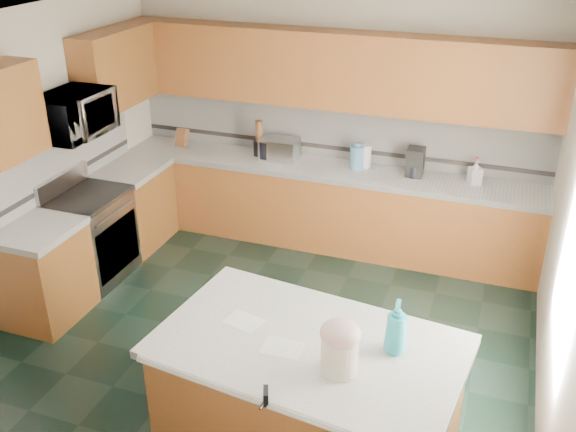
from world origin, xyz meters
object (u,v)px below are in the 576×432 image
at_px(soap_bottle_island, 396,327).
at_px(toaster_oven, 280,149).
at_px(coffee_maker, 415,162).
at_px(knife_block, 182,138).
at_px(treat_jar, 339,354).
at_px(island_top, 309,347).
at_px(island_base, 308,401).

xyz_separation_m(soap_bottle_island, toaster_oven, (-1.86, 2.92, -0.07)).
bearing_deg(coffee_maker, knife_block, -179.80).
bearing_deg(knife_block, treat_jar, -43.88).
distance_m(toaster_oven, coffee_maker, 1.49).
height_order(treat_jar, coffee_maker, coffee_maker).
bearing_deg(island_top, coffee_maker, 93.84).
height_order(island_top, treat_jar, treat_jar).
bearing_deg(knife_block, toaster_oven, 5.25).
height_order(toaster_oven, coffee_maker, coffee_maker).
relative_size(knife_block, coffee_maker, 0.71).
relative_size(treat_jar, toaster_oven, 0.59).
relative_size(knife_block, toaster_oven, 0.52).
bearing_deg(coffee_maker, soap_bottle_island, -83.19).
relative_size(toaster_oven, coffee_maker, 1.36).
relative_size(soap_bottle_island, toaster_oven, 0.93).
bearing_deg(knife_block, island_base, -44.87).
distance_m(treat_jar, knife_block, 4.26).
height_order(island_base, toaster_oven, toaster_oven).
height_order(knife_block, toaster_oven, toaster_oven).
relative_size(treat_jar, soap_bottle_island, 0.63).
relative_size(island_top, coffee_maker, 6.63).
height_order(soap_bottle_island, knife_block, soap_bottle_island).
height_order(island_base, soap_bottle_island, soap_bottle_island).
relative_size(island_base, coffee_maker, 6.29).
bearing_deg(toaster_oven, soap_bottle_island, -56.95).
bearing_deg(toaster_oven, island_top, -65.84).
bearing_deg(soap_bottle_island, island_base, -171.34).
bearing_deg(island_top, soap_bottle_island, 17.70).
bearing_deg(knife_block, island_top, -44.87).
xyz_separation_m(toaster_oven, coffee_maker, (1.49, 0.03, 0.03)).
xyz_separation_m(treat_jar, soap_bottle_island, (0.28, 0.29, 0.07)).
xyz_separation_m(island_base, coffee_maker, (0.16, 3.06, 0.64)).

